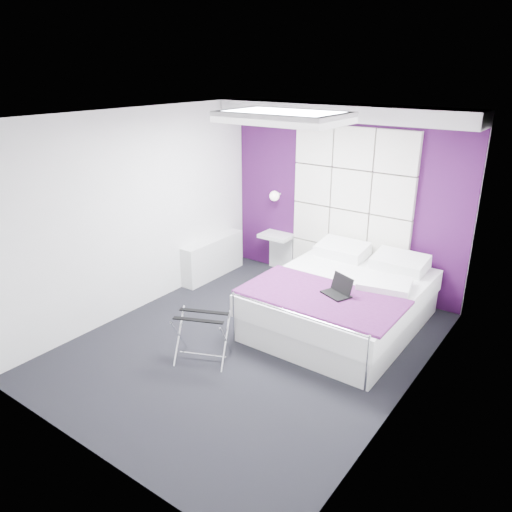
% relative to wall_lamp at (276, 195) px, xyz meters
% --- Properties ---
extents(floor, '(4.40, 4.40, 0.00)m').
position_rel_wall_lamp_xyz_m(floor, '(1.05, -2.06, -1.22)').
color(floor, black).
rests_on(floor, ground).
extents(ceiling, '(4.40, 4.40, 0.00)m').
position_rel_wall_lamp_xyz_m(ceiling, '(1.05, -2.06, 1.38)').
color(ceiling, white).
rests_on(ceiling, wall_back).
extents(wall_back, '(3.60, 0.00, 3.60)m').
position_rel_wall_lamp_xyz_m(wall_back, '(1.05, 0.14, 0.08)').
color(wall_back, white).
rests_on(wall_back, floor).
extents(wall_left, '(0.00, 4.40, 4.40)m').
position_rel_wall_lamp_xyz_m(wall_left, '(-0.75, -2.06, 0.08)').
color(wall_left, white).
rests_on(wall_left, floor).
extents(wall_right, '(0.00, 4.40, 4.40)m').
position_rel_wall_lamp_xyz_m(wall_right, '(2.85, -2.06, 0.08)').
color(wall_right, white).
rests_on(wall_right, floor).
extents(accent_wall, '(3.58, 0.02, 2.58)m').
position_rel_wall_lamp_xyz_m(accent_wall, '(1.05, 0.13, 0.08)').
color(accent_wall, '#3B0E40').
rests_on(accent_wall, wall_back).
extents(soffit, '(3.58, 0.50, 0.20)m').
position_rel_wall_lamp_xyz_m(soffit, '(1.05, -0.11, 1.28)').
color(soffit, silver).
rests_on(soffit, wall_back).
extents(headboard, '(1.80, 0.08, 2.30)m').
position_rel_wall_lamp_xyz_m(headboard, '(1.20, 0.08, -0.05)').
color(headboard, silver).
rests_on(headboard, wall_back).
extents(skylight, '(1.36, 0.86, 0.12)m').
position_rel_wall_lamp_xyz_m(skylight, '(1.05, -1.46, 1.33)').
color(skylight, white).
rests_on(skylight, ceiling).
extents(wall_lamp, '(0.15, 0.15, 0.15)m').
position_rel_wall_lamp_xyz_m(wall_lamp, '(0.00, 0.00, 0.00)').
color(wall_lamp, white).
rests_on(wall_lamp, wall_back).
extents(radiator, '(0.22, 1.20, 0.60)m').
position_rel_wall_lamp_xyz_m(radiator, '(-0.64, -0.76, -0.92)').
color(radiator, silver).
rests_on(radiator, floor).
extents(bed, '(1.83, 2.21, 0.77)m').
position_rel_wall_lamp_xyz_m(bed, '(1.68, -1.02, -0.89)').
color(bed, silver).
rests_on(bed, floor).
extents(nightstand, '(0.49, 0.38, 0.05)m').
position_rel_wall_lamp_xyz_m(nightstand, '(0.05, -0.04, -0.62)').
color(nightstand, silver).
rests_on(nightstand, wall_back).
extents(luggage_rack, '(0.56, 0.41, 0.55)m').
position_rel_wall_lamp_xyz_m(luggage_rack, '(0.80, -2.63, -0.95)').
color(luggage_rack, silver).
rests_on(luggage_rack, floor).
extents(laptop, '(0.32, 0.23, 0.23)m').
position_rel_wall_lamp_xyz_m(laptop, '(1.82, -1.43, -0.54)').
color(laptop, black).
rests_on(laptop, bed).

